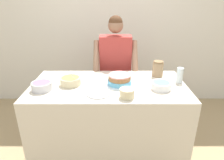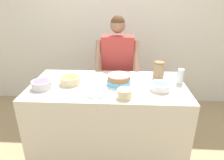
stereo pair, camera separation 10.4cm
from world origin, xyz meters
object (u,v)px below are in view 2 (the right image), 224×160
at_px(stoneware_jar, 159,70).
at_px(person_baker, 117,66).
at_px(frosting_bowl_purple, 42,84).
at_px(ceramic_plate, 96,93).
at_px(frosting_bowl_white, 125,93).
at_px(drinking_glass, 180,76).
at_px(frosting_bowl_olive, 70,80).
at_px(cake, 119,80).
at_px(frosting_bowl_blue, 160,86).

bearing_deg(stoneware_jar, person_baker, 139.88).
height_order(frosting_bowl_purple, ceramic_plate, frosting_bowl_purple).
distance_m(frosting_bowl_white, drinking_glass, 0.67).
bearing_deg(frosting_bowl_olive, cake, -0.19).
relative_size(frosting_bowl_purple, ceramic_plate, 0.88).
height_order(frosting_bowl_blue, stoneware_jar, stoneware_jar).
height_order(person_baker, drinking_glass, person_baker).
distance_m(cake, drinking_glass, 0.63).
relative_size(ceramic_plate, stoneware_jar, 1.25).
bearing_deg(cake, stoneware_jar, 28.67).
xyz_separation_m(frosting_bowl_purple, drinking_glass, (1.37, 0.18, 0.04)).
height_order(drinking_glass, ceramic_plate, drinking_glass).
bearing_deg(frosting_bowl_purple, drinking_glass, 7.65).
bearing_deg(drinking_glass, ceramic_plate, -161.62).
distance_m(frosting_bowl_blue, frosting_bowl_olive, 0.90).
relative_size(person_baker, ceramic_plate, 7.14).
bearing_deg(drinking_glass, frosting_bowl_white, -148.85).
height_order(cake, frosting_bowl_blue, cake).
bearing_deg(frosting_bowl_blue, drinking_glass, 36.09).
xyz_separation_m(frosting_bowl_white, drinking_glass, (0.57, 0.34, 0.03)).
relative_size(person_baker, frosting_bowl_olive, 7.54).
bearing_deg(frosting_bowl_white, ceramic_plate, 165.03).
bearing_deg(frosting_bowl_purple, frosting_bowl_olive, 26.79).
bearing_deg(drinking_glass, frosting_bowl_blue, -143.91).
relative_size(frosting_bowl_white, drinking_glass, 0.83).
height_order(cake, stoneware_jar, stoneware_jar).
bearing_deg(cake, frosting_bowl_olive, 179.81).
bearing_deg(stoneware_jar, frosting_bowl_blue, -95.99).
bearing_deg(frosting_bowl_white, frosting_bowl_blue, 27.62).
relative_size(drinking_glass, ceramic_plate, 0.73).
bearing_deg(stoneware_jar, drinking_glass, -43.38).
bearing_deg(stoneware_jar, frosting_bowl_purple, -162.95).
relative_size(frosting_bowl_olive, drinking_glass, 1.30).
bearing_deg(cake, frosting_bowl_blue, -14.67).
distance_m(cake, frosting_bowl_white, 0.29).
relative_size(frosting_bowl_blue, stoneware_jar, 1.09).
bearing_deg(frosting_bowl_purple, stoneware_jar, 17.05).
distance_m(frosting_bowl_olive, ceramic_plate, 0.37).
height_order(person_baker, frosting_bowl_olive, person_baker).
relative_size(frosting_bowl_olive, frosting_bowl_white, 1.58).
height_order(person_baker, frosting_bowl_purple, person_baker).
bearing_deg(frosting_bowl_blue, person_baker, 120.37).
bearing_deg(frosting_bowl_purple, person_baker, 46.61).
height_order(cake, frosting_bowl_white, cake).
relative_size(frosting_bowl_blue, ceramic_plate, 0.87).
xyz_separation_m(frosting_bowl_purple, frosting_bowl_white, (0.80, -0.16, 0.00)).
bearing_deg(ceramic_plate, stoneware_jar, 35.41).
height_order(cake, drinking_glass, drinking_glass).
bearing_deg(frosting_bowl_white, drinking_glass, 31.15).
height_order(frosting_bowl_white, drinking_glass, drinking_glass).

